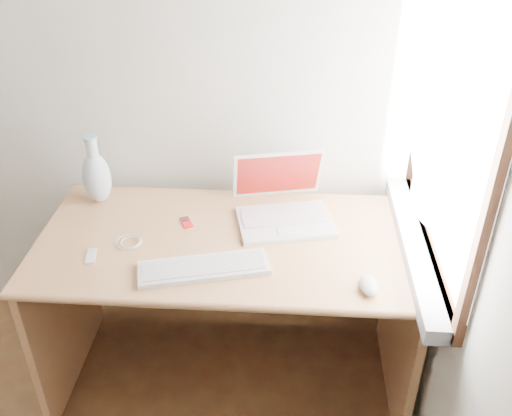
# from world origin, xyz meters

# --- Properties ---
(window) EXTENTS (0.11, 0.99, 1.10)m
(window) POSITION_xyz_m (1.72, 1.30, 1.28)
(window) COLOR white
(window) RESTS_ON right_wall
(desk) EXTENTS (1.45, 0.73, 0.77)m
(desk) POSITION_xyz_m (0.98, 1.41, 0.55)
(desk) COLOR #AF7C55
(desk) RESTS_ON floor
(laptop) EXTENTS (0.42, 0.38, 0.25)m
(laptop) POSITION_xyz_m (1.20, 1.49, 0.83)
(laptop) COLOR white
(laptop) RESTS_ON desk
(external_keyboard) EXTENTS (0.48, 0.25, 0.02)m
(external_keyboard) POSITION_xyz_m (0.92, 1.13, 0.78)
(external_keyboard) COLOR white
(external_keyboard) RESTS_ON desk
(mouse) EXTENTS (0.08, 0.11, 0.04)m
(mouse) POSITION_xyz_m (1.50, 1.06, 0.79)
(mouse) COLOR white
(mouse) RESTS_ON desk
(ipod) EXTENTS (0.07, 0.09, 0.01)m
(ipod) POSITION_xyz_m (0.81, 1.42, 0.77)
(ipod) COLOR #BC0D10
(ipod) RESTS_ON desk
(cable_coil) EXTENTS (0.13, 0.13, 0.01)m
(cable_coil) POSITION_xyz_m (0.61, 1.27, 0.77)
(cable_coil) COLOR white
(cable_coil) RESTS_ON desk
(remote) EXTENTS (0.05, 0.09, 0.01)m
(remote) POSITION_xyz_m (0.50, 1.18, 0.77)
(remote) COLOR white
(remote) RESTS_ON desk
(vase) EXTENTS (0.12, 0.12, 0.30)m
(vase) POSITION_xyz_m (0.42, 1.56, 0.89)
(vase) COLOR white
(vase) RESTS_ON desk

